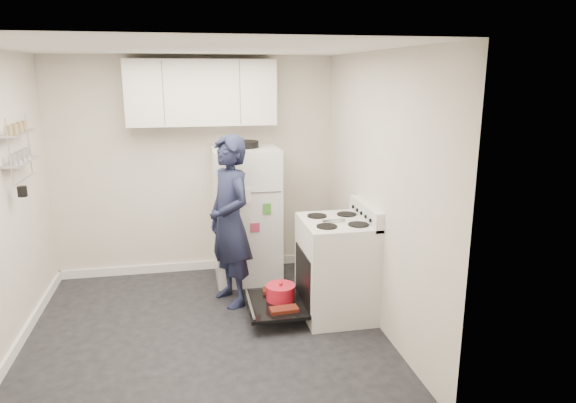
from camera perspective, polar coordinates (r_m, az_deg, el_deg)
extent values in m
cube|color=black|center=(4.90, -9.16, -14.16)|extent=(3.20, 3.20, 0.01)
cube|color=white|center=(4.33, -10.49, 16.43)|extent=(3.20, 3.20, 0.01)
cube|color=beige|center=(6.02, -10.26, 3.76)|extent=(3.20, 0.01, 2.50)
cube|color=beige|center=(2.93, -8.79, -7.25)|extent=(3.20, 0.01, 2.50)
cube|color=beige|center=(4.76, 9.82, 1.07)|extent=(0.01, 3.20, 2.50)
cube|color=white|center=(5.10, -27.81, -13.91)|extent=(0.03, 3.20, 0.10)
cube|color=white|center=(6.33, -9.78, -7.01)|extent=(3.20, 0.03, 0.10)
cube|color=silver|center=(5.03, 5.34, -7.50)|extent=(0.65, 0.76, 0.92)
cube|color=black|center=(5.04, 4.55, -8.20)|extent=(0.53, 0.60, 0.52)
cube|color=orange|center=(5.11, 7.50, -7.93)|extent=(0.02, 0.56, 0.46)
cylinder|color=black|center=(5.12, 5.06, -10.01)|extent=(0.34, 0.34, 0.02)
cube|color=silver|center=(4.95, 8.65, -1.27)|extent=(0.08, 0.76, 0.18)
cube|color=silver|center=(4.88, 5.47, -2.30)|extent=(0.65, 0.76, 0.03)
cube|color=#B2B2B7|center=(4.81, 5.08, -2.10)|extent=(0.22, 0.03, 0.01)
cube|color=black|center=(5.03, -1.44, -11.36)|extent=(0.55, 0.70, 0.03)
cylinder|color=#B2B2B7|center=(4.98, -4.27, -11.18)|extent=(0.02, 0.66, 0.02)
cylinder|color=red|center=(5.06, -0.84, -10.15)|extent=(0.28, 0.28, 0.13)
cylinder|color=red|center=(5.03, -0.84, -9.38)|extent=(0.29, 0.29, 0.02)
sphere|color=red|center=(5.02, -0.84, -9.08)|extent=(0.04, 0.04, 0.04)
cube|color=maroon|center=(4.85, -0.44, -11.92)|extent=(0.27, 0.15, 0.04)
cube|color=maroon|center=(5.24, -1.35, -9.87)|extent=(0.28, 0.17, 0.04)
cube|color=silver|center=(5.82, -4.65, -1.39)|extent=(0.72, 0.70, 1.51)
cube|color=#4C4C4C|center=(5.40, -4.27, 0.95)|extent=(0.68, 0.01, 0.01)
cube|color=#B2B2B7|center=(5.33, -7.26, 2.02)|extent=(0.03, 0.03, 0.20)
cube|color=#B2B2B7|center=(5.44, -7.13, -2.31)|extent=(0.03, 0.03, 0.55)
cylinder|color=black|center=(5.66, -4.81, 6.34)|extent=(0.30, 0.30, 0.07)
cube|color=white|center=(5.40, -4.79, 0.59)|extent=(0.12, 0.01, 0.16)
cube|color=#B83455|center=(5.50, -3.68, -2.91)|extent=(0.10, 0.01, 0.10)
cube|color=#438D2F|center=(5.47, -2.36, -0.83)|extent=(0.09, 0.01, 0.12)
cube|color=silver|center=(5.76, -9.58, 11.85)|extent=(1.60, 0.33, 0.70)
cube|color=#B2B2B7|center=(5.06, -27.82, 6.74)|extent=(0.14, 0.60, 0.02)
cube|color=#B2B2B7|center=(5.09, -27.50, 3.95)|extent=(0.14, 0.60, 0.02)
cylinder|color=black|center=(4.95, -27.42, 1.00)|extent=(0.08, 0.08, 0.09)
imported|color=#171B34|center=(5.16, -6.48, -2.22)|extent=(0.62, 0.74, 1.73)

